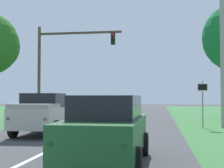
# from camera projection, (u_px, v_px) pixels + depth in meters

# --- Properties ---
(ground_plane) EXTENTS (120.00, 120.00, 0.00)m
(ground_plane) POSITION_uv_depth(u_px,v_px,m) (84.00, 133.00, 16.08)
(ground_plane) COLOR #424244
(red_suv_near) EXTENTS (2.17, 4.65, 1.89)m
(red_suv_near) POSITION_uv_depth(u_px,v_px,m) (107.00, 128.00, 8.92)
(red_suv_near) COLOR #194C23
(red_suv_near) RESTS_ON ground_plane
(pickup_truck_lead) EXTENTS (2.32, 4.90, 2.01)m
(pickup_truck_lead) POSITION_uv_depth(u_px,v_px,m) (44.00, 114.00, 15.68)
(pickup_truck_lead) COLOR #B7B2A8
(pickup_truck_lead) RESTS_ON ground_plane
(traffic_light) EXTENTS (6.87, 0.40, 7.54)m
(traffic_light) POSITION_uv_depth(u_px,v_px,m) (60.00, 58.00, 25.82)
(traffic_light) COLOR brown
(traffic_light) RESTS_ON ground_plane
(keep_moving_sign) EXTENTS (0.60, 0.09, 2.75)m
(keep_moving_sign) POSITION_uv_depth(u_px,v_px,m) (203.00, 98.00, 18.83)
(keep_moving_sign) COLOR gray
(keep_moving_sign) RESTS_ON ground_plane
(crossing_suv_far) EXTENTS (4.59, 2.23, 1.79)m
(crossing_suv_far) POSITION_uv_depth(u_px,v_px,m) (61.00, 106.00, 29.15)
(crossing_suv_far) COLOR maroon
(crossing_suv_far) RESTS_ON ground_plane
(utility_pole_right) EXTENTS (0.28, 0.28, 8.52)m
(utility_pole_right) POSITION_uv_depth(u_px,v_px,m) (223.00, 56.00, 19.03)
(utility_pole_right) COLOR #9E998E
(utility_pole_right) RESTS_ON ground_plane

